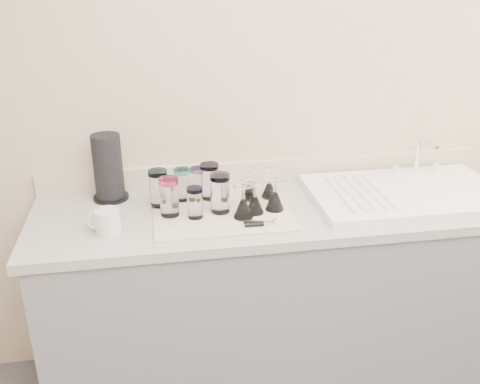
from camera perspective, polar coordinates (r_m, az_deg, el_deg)
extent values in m
cube|color=tan|center=(2.40, 3.00, 9.11)|extent=(3.50, 0.04, 2.50)
cube|color=slate|center=(2.48, 4.12, -11.40)|extent=(2.00, 0.60, 0.86)
cube|color=gray|center=(2.25, 4.45, -1.98)|extent=(2.06, 0.62, 0.04)
cube|color=white|center=(2.42, 17.22, -0.15)|extent=(0.82, 0.50, 0.03)
cylinder|color=silver|center=(2.61, 18.38, 3.97)|extent=(0.02, 0.02, 0.18)
cylinder|color=silver|center=(2.52, 19.42, 5.06)|extent=(0.02, 0.16, 0.02)
cylinder|color=silver|center=(2.59, 16.22, 2.43)|extent=(0.03, 0.03, 0.04)
cylinder|color=silver|center=(2.68, 20.09, 2.63)|extent=(0.03, 0.03, 0.04)
cube|color=silver|center=(2.18, -1.98, -2.17)|extent=(0.55, 0.42, 0.01)
cylinder|color=white|center=(2.22, -8.68, 0.19)|extent=(0.07, 0.07, 0.14)
cylinder|color=teal|center=(2.19, -8.81, 2.05)|extent=(0.08, 0.08, 0.02)
cylinder|color=white|center=(2.27, -6.18, 0.59)|extent=(0.07, 0.07, 0.12)
cylinder|color=#33C3B3|center=(2.24, -6.25, 2.22)|extent=(0.07, 0.07, 0.02)
cylinder|color=white|center=(2.27, -3.25, 0.93)|extent=(0.07, 0.07, 0.14)
cylinder|color=#743B98|center=(2.24, -3.29, 2.76)|extent=(0.08, 0.08, 0.02)
cylinder|color=white|center=(2.13, -7.54, -0.77)|extent=(0.07, 0.07, 0.14)
cylinder|color=#E52D75|center=(2.10, -7.66, 1.18)|extent=(0.08, 0.08, 0.02)
cylinder|color=white|center=(2.11, -4.82, -1.33)|extent=(0.06, 0.06, 0.11)
cylinder|color=#393DD7|center=(2.08, -4.88, 0.26)|extent=(0.06, 0.06, 0.02)
cylinder|color=white|center=(2.14, -2.14, -0.39)|extent=(0.08, 0.08, 0.14)
cylinder|color=#9A8FE9|center=(2.11, -2.17, 1.61)|extent=(0.08, 0.08, 0.02)
cylinder|color=white|center=(2.29, -4.46, 0.81)|extent=(0.06, 0.06, 0.12)
cylinder|color=#6442B1|center=(2.26, -4.52, 2.38)|extent=(0.07, 0.07, 0.02)
cone|color=white|center=(2.27, 1.02, 0.05)|extent=(0.07, 0.07, 0.07)
cylinder|color=white|center=(2.25, 1.03, 1.47)|extent=(0.01, 0.01, 0.05)
cylinder|color=white|center=(2.24, 1.03, 2.20)|extent=(0.07, 0.07, 0.01)
cone|color=white|center=(2.29, 3.13, 0.21)|extent=(0.07, 0.07, 0.06)
cylinder|color=white|center=(2.27, 3.16, 1.56)|extent=(0.01, 0.01, 0.05)
cylinder|color=white|center=(2.26, 3.18, 2.25)|extent=(0.07, 0.07, 0.01)
cone|color=white|center=(2.15, 1.57, -1.33)|extent=(0.08, 0.08, 0.07)
cylinder|color=white|center=(2.12, 1.59, 0.25)|extent=(0.01, 0.01, 0.06)
cylinder|color=white|center=(2.11, 1.60, 1.06)|extent=(0.08, 0.08, 0.01)
cone|color=white|center=(2.18, 3.72, -0.95)|extent=(0.08, 0.08, 0.07)
cylinder|color=white|center=(2.15, 3.77, 0.65)|extent=(0.01, 0.01, 0.06)
cylinder|color=white|center=(2.14, 3.79, 1.47)|extent=(0.08, 0.08, 0.01)
cone|color=white|center=(2.11, 0.36, -1.76)|extent=(0.08, 0.08, 0.08)
cylinder|color=white|center=(2.08, 0.36, -0.07)|extent=(0.01, 0.01, 0.06)
cylinder|color=white|center=(2.07, 0.36, 0.80)|extent=(0.08, 0.08, 0.01)
cube|color=silver|center=(2.06, 3.22, -3.37)|extent=(0.05, 0.03, 0.02)
cylinder|color=black|center=(2.05, 1.83, -3.48)|extent=(0.10, 0.02, 0.02)
cylinder|color=black|center=(2.07, 1.73, -3.27)|extent=(0.10, 0.04, 0.02)
cylinder|color=silver|center=(2.06, -13.89, -3.11)|extent=(0.11, 0.11, 0.10)
torus|color=silver|center=(2.08, -15.14, -3.03)|extent=(0.07, 0.03, 0.07)
cylinder|color=black|center=(2.37, -13.57, -0.53)|extent=(0.15, 0.15, 0.01)
cylinder|color=black|center=(2.32, -13.91, 2.69)|extent=(0.12, 0.12, 0.27)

